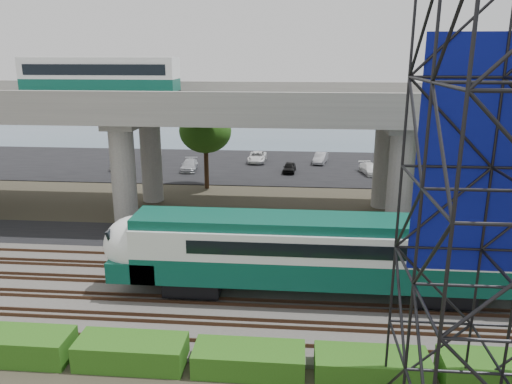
# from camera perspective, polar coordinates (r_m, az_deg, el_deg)

# --- Properties ---
(ground) EXTENTS (140.00, 140.00, 0.00)m
(ground) POSITION_cam_1_polar(r_m,az_deg,el_deg) (25.78, -2.08, -14.03)
(ground) COLOR #474233
(ground) RESTS_ON ground
(ballast_bed) EXTENTS (90.00, 12.00, 0.20)m
(ballast_bed) POSITION_cam_1_polar(r_m,az_deg,el_deg) (27.47, -1.56, -11.79)
(ballast_bed) COLOR slate
(ballast_bed) RESTS_ON ground
(service_road) EXTENTS (90.00, 5.00, 0.08)m
(service_road) POSITION_cam_1_polar(r_m,az_deg,el_deg) (35.21, 0.03, -5.50)
(service_road) COLOR black
(service_road) RESTS_ON ground
(parking_lot) EXTENTS (90.00, 18.00, 0.08)m
(parking_lot) POSITION_cam_1_polar(r_m,az_deg,el_deg) (57.69, 2.07, 2.96)
(parking_lot) COLOR black
(parking_lot) RESTS_ON ground
(harbor_water) EXTENTS (140.00, 40.00, 0.03)m
(harbor_water) POSITION_cam_1_polar(r_m,az_deg,el_deg) (79.28, 2.92, 6.45)
(harbor_water) COLOR #3F5767
(harbor_water) RESTS_ON ground
(rail_tracks) EXTENTS (90.00, 9.52, 0.16)m
(rail_tracks) POSITION_cam_1_polar(r_m,az_deg,el_deg) (27.39, -1.56, -11.46)
(rail_tracks) COLOR #472D1E
(rail_tracks) RESTS_ON ballast_bed
(commuter_train) EXTENTS (29.30, 3.06, 4.30)m
(commuter_train) POSITION_cam_1_polar(r_m,az_deg,el_deg) (26.33, 11.56, -6.72)
(commuter_train) COLOR black
(commuter_train) RESTS_ON rail_tracks
(overpass) EXTENTS (80.00, 12.00, 12.40)m
(overpass) POSITION_cam_1_polar(r_m,az_deg,el_deg) (38.65, -0.63, 8.94)
(overpass) COLOR #9E9B93
(overpass) RESTS_ON ground
(hedge_strip) EXTENTS (34.60, 1.80, 1.20)m
(hedge_strip) POSITION_cam_1_polar(r_m,az_deg,el_deg) (21.76, -0.78, -18.49)
(hedge_strip) COLOR #285313
(hedge_strip) RESTS_ON ground
(trees) EXTENTS (40.94, 16.94, 7.69)m
(trees) POSITION_cam_1_polar(r_m,az_deg,el_deg) (39.75, -6.00, 5.19)
(trees) COLOR #382314
(trees) RESTS_ON ground
(suv) EXTENTS (4.79, 2.70, 1.26)m
(suv) POSITION_cam_1_polar(r_m,az_deg,el_deg) (34.83, -6.45, -4.66)
(suv) COLOR black
(suv) RESTS_ON service_road
(parked_cars) EXTENTS (35.26, 9.26, 1.21)m
(parked_cars) POSITION_cam_1_polar(r_m,az_deg,el_deg) (57.35, 1.42, 3.53)
(parked_cars) COLOR silver
(parked_cars) RESTS_ON parking_lot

